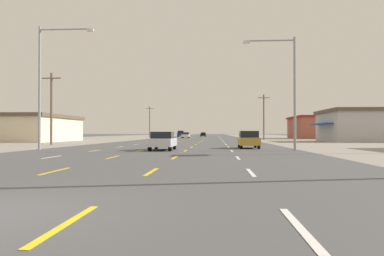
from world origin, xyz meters
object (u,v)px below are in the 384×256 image
(sedan_center_turn_nearest, at_px, (163,141))
(sedan_center_turn_far, at_px, (203,134))
(hatchback_far_right_near, at_px, (249,139))
(streetlight_left_row_0, at_px, (45,78))
(streetlight_right_row_0, at_px, (289,84))
(suv_far_left_midfar, at_px, (181,134))
(sedan_inner_left_mid, at_px, (186,135))

(sedan_center_turn_nearest, relative_size, sedan_center_turn_far, 1.00)
(hatchback_far_right_near, distance_m, sedan_center_turn_far, 93.18)
(streetlight_left_row_0, bearing_deg, streetlight_right_row_0, 0.00)
(hatchback_far_right_near, height_order, suv_far_left_midfar, suv_far_left_midfar)
(streetlight_right_row_0, bearing_deg, streetlight_left_row_0, -180.00)
(sedan_center_turn_nearest, distance_m, sedan_center_turn_far, 96.81)
(sedan_center_turn_far, bearing_deg, streetlight_right_row_0, -84.23)
(sedan_center_turn_far, bearing_deg, hatchback_far_right_near, -85.66)
(sedan_center_turn_far, xyz_separation_m, streetlight_right_row_0, (9.80, -97.00, 4.39))
(suv_far_left_midfar, distance_m, streetlight_right_row_0, 91.65)
(sedan_center_turn_nearest, relative_size, streetlight_left_row_0, 0.45)
(sedan_center_turn_far, bearing_deg, streetlight_left_row_0, -95.64)
(sedan_inner_left_mid, distance_m, streetlight_left_row_0, 65.50)
(sedan_inner_left_mid, relative_size, streetlight_right_row_0, 0.51)
(sedan_center_turn_nearest, bearing_deg, sedan_inner_left_mid, 92.95)
(sedan_inner_left_mid, distance_m, sedan_center_turn_far, 32.18)
(sedan_center_turn_nearest, bearing_deg, sedan_center_turn_far, 89.96)
(sedan_center_turn_nearest, xyz_separation_m, suv_far_left_midfar, (-6.91, 89.81, 0.27))
(streetlight_right_row_0, bearing_deg, sedan_center_turn_far, 95.77)
(sedan_inner_left_mid, xyz_separation_m, streetlight_right_row_0, (13.21, -65.01, 4.39))
(hatchback_far_right_near, bearing_deg, suv_far_left_midfar, 99.27)
(hatchback_far_right_near, bearing_deg, streetlight_right_row_0, -56.01)
(sedan_center_turn_nearest, distance_m, hatchback_far_right_near, 8.10)
(sedan_inner_left_mid, height_order, suv_far_left_midfar, suv_far_left_midfar)
(sedan_inner_left_mid, distance_m, streetlight_right_row_0, 66.48)
(sedan_center_turn_nearest, relative_size, hatchback_far_right_near, 1.15)
(sedan_inner_left_mid, relative_size, streetlight_left_row_0, 0.45)
(suv_far_left_midfar, bearing_deg, sedan_center_turn_far, 45.07)
(sedan_center_turn_nearest, distance_m, suv_far_left_midfar, 90.08)
(sedan_center_turn_nearest, xyz_separation_m, streetlight_right_row_0, (9.87, -0.20, 4.39))
(streetlight_left_row_0, bearing_deg, sedan_inner_left_mid, 84.57)
(sedan_inner_left_mid, bearing_deg, sedan_center_turn_nearest, -87.05)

